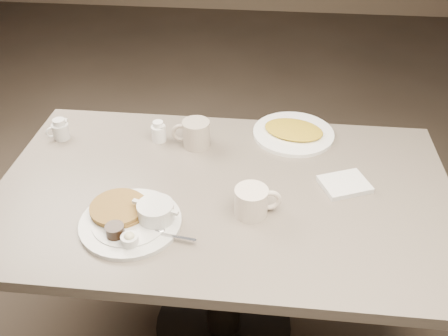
# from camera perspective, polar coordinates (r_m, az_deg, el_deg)

# --- Properties ---
(diner_table) EXTENTS (1.50, 0.90, 0.75)m
(diner_table) POSITION_cam_1_polar(r_m,az_deg,el_deg) (1.71, -0.07, -6.88)
(diner_table) COLOR slate
(diner_table) RESTS_ON ground
(main_plate) EXTENTS (0.40, 0.38, 0.07)m
(main_plate) POSITION_cam_1_polar(r_m,az_deg,el_deg) (1.48, -10.58, -5.71)
(main_plate) COLOR silver
(main_plate) RESTS_ON diner_table
(coffee_mug_near) EXTENTS (0.15, 0.12, 0.09)m
(coffee_mug_near) POSITION_cam_1_polar(r_m,az_deg,el_deg) (1.48, 3.38, -3.90)
(coffee_mug_near) COLOR silver
(coffee_mug_near) RESTS_ON diner_table
(napkin) EXTENTS (0.18, 0.17, 0.02)m
(napkin) POSITION_cam_1_polar(r_m,az_deg,el_deg) (1.65, 13.97, -1.87)
(napkin) COLOR silver
(napkin) RESTS_ON diner_table
(coffee_mug_far) EXTENTS (0.14, 0.10, 0.10)m
(coffee_mug_far) POSITION_cam_1_polar(r_m,az_deg,el_deg) (1.78, -3.42, 4.04)
(coffee_mug_far) COLOR #B0A494
(coffee_mug_far) RESTS_ON diner_table
(creamer_left) EXTENTS (0.09, 0.08, 0.08)m
(creamer_left) POSITION_cam_1_polar(r_m,az_deg,el_deg) (1.92, -18.67, 4.28)
(creamer_left) COLOR silver
(creamer_left) RESTS_ON diner_table
(creamer_right) EXTENTS (0.07, 0.06, 0.08)m
(creamer_right) POSITION_cam_1_polar(r_m,az_deg,el_deg) (1.83, -7.69, 4.24)
(creamer_right) COLOR white
(creamer_right) RESTS_ON diner_table
(hash_plate) EXTENTS (0.38, 0.38, 0.04)m
(hash_plate) POSITION_cam_1_polar(r_m,az_deg,el_deg) (1.87, 8.16, 4.19)
(hash_plate) COLOR white
(hash_plate) RESTS_ON diner_table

